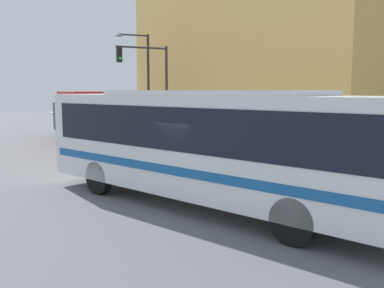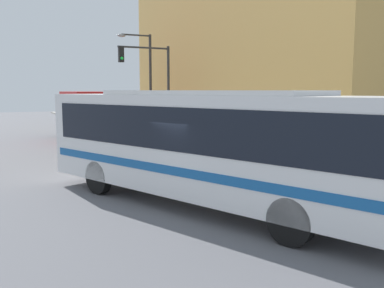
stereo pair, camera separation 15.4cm
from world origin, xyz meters
name	(u,v)px [view 1 (the left image)]	position (x,y,z in m)	size (l,w,h in m)	color
ground_plane	(193,205)	(0.00, 0.00, 0.00)	(120.00, 120.00, 0.00)	slate
sidewalk	(141,133)	(5.94, 20.00, 0.09)	(2.87, 70.00, 0.18)	#A8A399
building_facade	(243,56)	(10.37, 12.77, 5.57)	(6.00, 23.55, 11.15)	tan
city_bus	(209,140)	(0.32, -0.41, 1.95)	(6.64, 12.11, 3.36)	white
delivery_truck	(81,114)	(0.96, 18.04, 1.76)	(2.35, 7.83, 3.27)	#B21919
fire_hydrant	(238,152)	(5.10, 5.30, 0.55)	(0.21, 0.29, 0.74)	gold
traffic_light_pole	(151,77)	(4.19, 13.55, 4.16)	(3.28, 0.35, 5.85)	#2D2D2D
parking_meter	(187,133)	(5.10, 10.43, 1.00)	(0.14, 0.14, 1.19)	#2D2D2D
street_lamp	(144,76)	(5.04, 16.83, 4.30)	(2.38, 0.28, 6.93)	#2D2D2D
pedestrian_near_corner	(176,125)	(6.31, 14.45, 1.08)	(0.34, 0.34, 1.76)	#23283D
pedestrian_mid_block	(166,124)	(6.15, 15.65, 1.05)	(0.34, 0.34, 1.71)	#47382D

